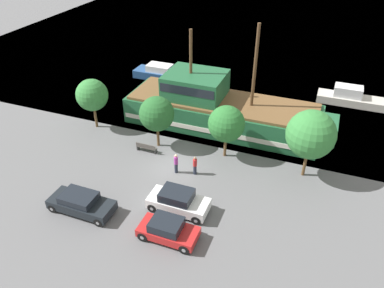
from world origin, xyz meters
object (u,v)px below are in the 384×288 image
at_px(parked_car_curb_front, 178,201).
at_px(parked_car_curb_rear, 81,203).
at_px(fire_hydrant, 178,189).
at_px(bench_promenade_east, 146,147).
at_px(pedestrian_walking_far, 176,163).
at_px(moored_boat_dockside, 163,74).
at_px(moored_boat_outer, 351,98).
at_px(parked_car_curb_mid, 168,230).
at_px(pirate_ship, 219,108).
at_px(pedestrian_walking_near, 195,165).

distance_m(parked_car_curb_front, parked_car_curb_rear, 6.78).
bearing_deg(fire_hydrant, bench_promenade_east, 139.19).
relative_size(fire_hydrant, pedestrian_walking_far, 0.44).
bearing_deg(moored_boat_dockside, moored_boat_outer, 2.98).
xyz_separation_m(parked_car_curb_mid, fire_hydrant, (-1.12, 4.32, -0.31)).
height_order(pirate_ship, pedestrian_walking_near, pirate_ship).
bearing_deg(moored_boat_outer, pedestrian_walking_far, -125.36).
bearing_deg(moored_boat_outer, bench_promenade_east, -135.27).
xyz_separation_m(moored_boat_dockside, pedestrian_walking_near, (10.32, -16.33, 0.18)).
height_order(moored_boat_dockside, parked_car_curb_front, moored_boat_dockside).
height_order(parked_car_curb_mid, pedestrian_walking_far, pedestrian_walking_far).
height_order(fire_hydrant, bench_promenade_east, bench_promenade_east).
distance_m(parked_car_curb_front, fire_hydrant, 1.88).
height_order(fire_hydrant, pedestrian_walking_near, pedestrian_walking_near).
distance_m(pirate_ship, fire_hydrant, 10.83).
height_order(moored_boat_dockside, parked_car_curb_rear, moored_boat_dockside).
bearing_deg(moored_boat_dockside, parked_car_curb_front, -62.65).
distance_m(pirate_ship, pedestrian_walking_far, 8.56).
xyz_separation_m(moored_boat_outer, parked_car_curb_rear, (-17.11, -24.28, 0.01)).
bearing_deg(pedestrian_walking_near, pirate_ship, 94.39).
bearing_deg(bench_promenade_east, parked_car_curb_rear, -96.26).
bearing_deg(pedestrian_walking_far, bench_promenade_east, 153.69).
bearing_deg(parked_car_curb_rear, moored_boat_outer, 54.83).
relative_size(parked_car_curb_rear, bench_promenade_east, 2.55).
height_order(parked_car_curb_front, parked_car_curb_rear, parked_car_curb_front).
distance_m(moored_boat_outer, pedestrian_walking_far, 21.84).
xyz_separation_m(moored_boat_dockside, bench_promenade_east, (5.28, -14.93, -0.20)).
distance_m(parked_car_curb_mid, parked_car_curb_rear, 6.70).
relative_size(parked_car_curb_front, pedestrian_walking_near, 2.62).
bearing_deg(pedestrian_walking_near, moored_boat_dockside, 122.28).
relative_size(bench_promenade_east, pedestrian_walking_far, 1.06).
bearing_deg(pedestrian_walking_near, pedestrian_walking_far, -166.22).
xyz_separation_m(pirate_ship, parked_car_curb_front, (0.99, -12.42, -0.97)).
bearing_deg(pirate_ship, fire_hydrant, -88.63).
height_order(parked_car_curb_mid, fire_hydrant, parked_car_curb_mid).
xyz_separation_m(parked_car_curb_front, parked_car_curb_mid, (0.40, -2.64, -0.09)).
relative_size(moored_boat_outer, bench_promenade_east, 3.86).
height_order(parked_car_curb_mid, parked_car_curb_rear, parked_car_curb_mid).
height_order(pirate_ship, moored_boat_outer, pirate_ship).
distance_m(pirate_ship, pedestrian_walking_near, 8.18).
bearing_deg(pedestrian_walking_far, parked_car_curb_front, -65.09).
bearing_deg(bench_promenade_east, moored_boat_outer, 44.73).
height_order(parked_car_curb_rear, fire_hydrant, parked_car_curb_rear).
bearing_deg(pedestrian_walking_near, parked_car_curb_front, -85.20).
height_order(parked_car_curb_front, pedestrian_walking_near, parked_car_curb_front).
relative_size(moored_boat_dockside, parked_car_curb_rear, 1.58).
height_order(pirate_ship, pedestrian_walking_far, pirate_ship).
xyz_separation_m(moored_boat_outer, pedestrian_walking_near, (-11.17, -17.45, 0.12)).
bearing_deg(fire_hydrant, parked_car_curb_front, -66.61).
bearing_deg(pedestrian_walking_near, moored_boat_outer, 57.38).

